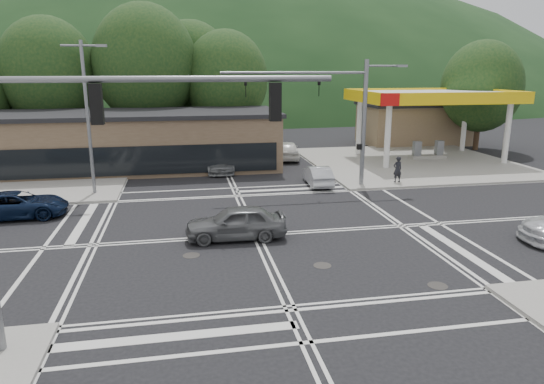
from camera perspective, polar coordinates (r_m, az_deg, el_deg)
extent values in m
plane|color=black|center=(22.42, -1.89, -5.08)|extent=(120.00, 120.00, 0.00)
cube|color=gray|center=(40.91, 15.98, 3.40)|extent=(16.00, 16.00, 0.15)
cube|color=gray|center=(38.52, -28.28, 1.57)|extent=(16.00, 16.00, 0.15)
cylinder|color=silver|center=(37.48, 13.45, 6.36)|extent=(0.44, 0.44, 5.00)
cylinder|color=silver|center=(42.98, 10.21, 7.51)|extent=(0.44, 0.44, 5.00)
cylinder|color=silver|center=(42.52, 25.94, 6.23)|extent=(0.44, 0.44, 5.00)
cylinder|color=silver|center=(47.44, 21.68, 7.36)|extent=(0.44, 0.44, 5.00)
cube|color=silver|center=(42.11, 18.34, 10.71)|extent=(12.00, 8.00, 0.60)
cube|color=yellow|center=(38.66, 21.20, 10.21)|extent=(12.20, 0.25, 0.90)
cube|color=yellow|center=(45.66, 15.92, 11.11)|extent=(12.20, 0.25, 0.90)
cube|color=yellow|center=(39.59, 10.57, 11.00)|extent=(0.25, 8.20, 0.90)
cube|color=yellow|center=(45.29, 25.12, 10.30)|extent=(0.25, 8.20, 0.90)
cube|color=red|center=(35.96, 13.72, 10.52)|extent=(1.40, 0.12, 0.90)
cube|color=gray|center=(42.67, 17.81, 3.94)|extent=(3.00, 1.00, 0.30)
cube|color=slate|center=(42.09, 16.68, 4.86)|extent=(0.60, 0.50, 1.30)
cube|color=slate|center=(43.04, 19.06, 4.87)|extent=(0.60, 0.50, 1.30)
cube|color=#846B4F|center=(51.72, 16.21, 7.63)|extent=(10.00, 6.00, 3.80)
cube|color=brown|center=(38.60, -17.78, 5.55)|extent=(24.00, 8.00, 4.00)
ellipsoid|color=#183518|center=(111.20, -9.11, 10.34)|extent=(252.00, 126.00, 140.00)
cylinder|color=#382619|center=(46.47, -24.21, 6.88)|extent=(0.50, 0.50, 4.84)
ellipsoid|color=black|center=(46.20, -24.82, 12.69)|extent=(8.00, 8.00, 9.20)
cylinder|color=#382619|center=(45.25, -14.28, 7.81)|extent=(0.50, 0.50, 5.28)
ellipsoid|color=black|center=(45.00, -14.69, 14.34)|extent=(9.00, 9.00, 10.35)
cylinder|color=#382619|center=(45.41, -5.33, 7.65)|extent=(0.50, 0.50, 4.40)
ellipsoid|color=black|center=(45.11, -5.45, 13.08)|extent=(7.60, 7.60, 8.74)
cylinder|color=#382619|center=(49.18, -9.30, 8.29)|extent=(0.50, 0.50, 4.84)
ellipsoid|color=black|center=(48.92, -9.53, 13.81)|extent=(8.40, 8.40, 9.66)
cylinder|color=#382619|center=(49.41, 23.00, 6.86)|extent=(0.50, 0.50, 3.96)
ellipsoid|color=black|center=(49.13, 23.44, 11.33)|extent=(7.20, 7.20, 8.28)
cylinder|color=slate|center=(30.52, -20.83, 7.87)|extent=(0.20, 0.20, 9.00)
cylinder|color=slate|center=(30.40, -21.55, 15.74)|extent=(2.20, 0.12, 0.12)
cube|color=slate|center=(30.23, -19.43, 15.93)|extent=(0.60, 0.25, 0.15)
cylinder|color=slate|center=(31.44, 10.75, 7.79)|extent=(0.28, 0.28, 8.00)
cylinder|color=slate|center=(29.91, 2.74, 13.84)|extent=(9.00, 0.16, 0.16)
imported|color=black|center=(30.31, 5.54, 12.10)|extent=(0.16, 0.20, 1.00)
imported|color=black|center=(29.39, -3.11, 12.08)|extent=(0.16, 0.20, 1.00)
cylinder|color=slate|center=(31.70, 13.15, 14.25)|extent=(2.40, 0.12, 0.12)
cube|color=slate|center=(32.16, 15.00, 14.14)|extent=(0.70, 0.30, 0.15)
cube|color=black|center=(31.54, 10.21, 5.27)|extent=(0.25, 0.30, 0.35)
cylinder|color=slate|center=(12.72, -13.35, 12.80)|extent=(9.00, 0.16, 0.16)
cube|color=black|center=(12.90, -19.95, 9.68)|extent=(0.30, 0.25, 1.00)
cube|color=black|center=(12.97, 0.38, 10.55)|extent=(0.30, 0.25, 1.00)
imported|color=#0B1732|center=(28.02, -27.78, -1.35)|extent=(5.00, 2.53, 1.35)
imported|color=#5A5C5F|center=(21.78, -4.27, -3.59)|extent=(4.54, 1.94, 1.53)
imported|color=#B6B8BE|center=(31.88, 5.42, 1.95)|extent=(1.64, 4.01, 1.29)
imported|color=silver|center=(40.82, 1.80, 4.94)|extent=(2.46, 4.80, 1.56)
imported|color=slate|center=(36.18, -6.21, 3.49)|extent=(1.98, 4.77, 1.38)
imported|color=black|center=(32.92, 14.55, 2.60)|extent=(0.68, 0.50, 1.72)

